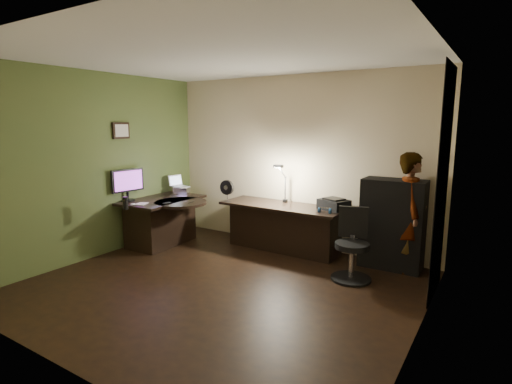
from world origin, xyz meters
The scene contains 27 objects.
floor centered at (0.00, 0.00, -0.01)m, with size 4.50×4.00×0.01m, color black.
ceiling centered at (0.00, 0.00, 2.71)m, with size 4.50×4.00×0.01m, color silver.
wall_back centered at (0.00, 2.00, 1.35)m, with size 4.50×0.01×2.70m, color beige.
wall_front centered at (0.00, -2.00, 1.35)m, with size 4.50×0.01×2.70m, color beige.
wall_left centered at (-2.25, 0.00, 1.35)m, with size 0.01×4.00×2.70m, color beige.
wall_right centered at (2.25, 0.00, 1.35)m, with size 0.01×4.00×2.70m, color beige.
green_wall_overlay centered at (-2.24, 0.00, 1.35)m, with size 0.00×4.00×2.70m, color #4F6230.
arched_doorway centered at (2.24, 1.15, 1.30)m, with size 0.01×0.90×2.60m, color black.
french_door centered at (2.24, -0.55, 1.05)m, with size 0.02×0.92×2.10m, color white.
framed_picture centered at (-2.22, 0.45, 1.85)m, with size 0.04×0.30×0.25m, color black.
desk_left centered at (-1.83, 0.87, 0.38)m, with size 0.81×1.31×0.76m, color black.
desk_right centered at (-0.03, 1.61, 0.36)m, with size 1.94×0.68×0.73m, color black.
cabinet centered at (1.58, 1.78, 0.61)m, with size 0.82×0.41×1.22m, color black.
laptop_stand centered at (-1.93, 1.43, 0.81)m, with size 0.25×0.21×0.10m, color silver.
laptop centered at (-1.93, 1.43, 0.96)m, with size 0.28×0.27×0.20m, color silver.
monitor centered at (-2.17, 0.47, 0.94)m, with size 0.11×0.55×0.36m, color black.
mouse centered at (-1.82, 0.26, 0.78)m, with size 0.06×0.08×0.03m, color silver.
phone centered at (-1.50, 0.65, 0.76)m, with size 0.07×0.13×0.01m, color black.
pen centered at (-1.22, 0.87, 0.76)m, with size 0.01×0.13×0.01m, color black.
speaker centered at (-1.68, 0.02, 0.85)m, with size 0.07×0.07×0.18m, color black.
notepad centered at (-1.77, 0.39, 0.76)m, with size 0.14×0.20×0.01m, color silver.
desk_fan centered at (-0.89, 1.37, 0.89)m, with size 0.23×0.13×0.36m, color black.
headphones centered at (0.72, 1.47, 0.76)m, with size 0.20×0.09×0.10m, color #1F4F8A.
printer centered at (0.76, 1.73, 0.80)m, with size 0.40×0.31×0.18m, color black.
desk_lamp centered at (-0.09, 1.82, 1.05)m, with size 0.16×0.30×0.67m, color black.
office_chair centered at (1.28, 1.05, 0.45)m, with size 0.51×0.51×0.91m, color black.
person centered at (1.81, 1.78, 0.80)m, with size 0.57×0.38×1.60m, color #D8A88C.
Camera 1 is at (2.83, -3.66, 1.98)m, focal length 28.00 mm.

